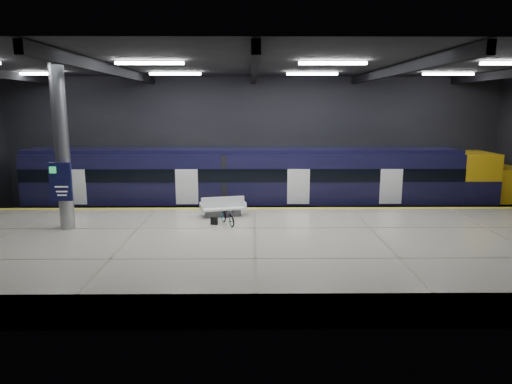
{
  "coord_description": "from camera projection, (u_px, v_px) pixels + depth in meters",
  "views": [
    {
      "loc": [
        -0.12,
        -20.02,
        6.28
      ],
      "look_at": [
        0.09,
        1.5,
        2.2
      ],
      "focal_mm": 32.0,
      "sensor_mm": 36.0,
      "label": 1
    }
  ],
  "objects": [
    {
      "name": "info_column",
      "position": [
        62.0,
        150.0,
        18.92
      ],
      "size": [
        0.9,
        0.78,
        6.9
      ],
      "color": "#9EA0A5",
      "rests_on": "platform"
    },
    {
      "name": "train",
      "position": [
        275.0,
        181.0,
        25.87
      ],
      "size": [
        29.4,
        2.84,
        3.79
      ],
      "color": "black",
      "rests_on": "ground"
    },
    {
      "name": "safety_strip",
      "position": [
        254.0,
        208.0,
        23.33
      ],
      "size": [
        30.0,
        0.4,
        0.01
      ],
      "primitive_type": "cube",
      "color": "yellow",
      "rests_on": "platform"
    },
    {
      "name": "bench",
      "position": [
        223.0,
        209.0,
        21.68
      ],
      "size": [
        2.27,
        1.36,
        0.94
      ],
      "rotation": [
        0.0,
        0.0,
        0.24
      ],
      "color": "#595B60",
      "rests_on": "platform"
    },
    {
      "name": "rails",
      "position": [
        254.0,
        215.0,
        26.23
      ],
      "size": [
        30.0,
        1.52,
        0.16
      ],
      "color": "gray",
      "rests_on": "ground"
    },
    {
      "name": "room_shell",
      "position": [
        254.0,
        119.0,
        19.78
      ],
      "size": [
        30.1,
        16.1,
        8.05
      ],
      "color": "black",
      "rests_on": "ground"
    },
    {
      "name": "pannier_bag",
      "position": [
        214.0,
        221.0,
        20.18
      ],
      "size": [
        0.33,
        0.23,
        0.35
      ],
      "primitive_type": "cube",
      "rotation": [
        0.0,
        0.0,
        -0.18
      ],
      "color": "black",
      "rests_on": "platform"
    },
    {
      "name": "platform",
      "position": [
        255.0,
        251.0,
        18.28
      ],
      "size": [
        30.0,
        11.0,
        1.1
      ],
      "primitive_type": "cube",
      "color": "#B6AD9A",
      "rests_on": "ground"
    },
    {
      "name": "ground",
      "position": [
        254.0,
        245.0,
        20.84
      ],
      "size": [
        30.0,
        30.0,
        0.0
      ],
      "primitive_type": "plane",
      "color": "black",
      "rests_on": "ground"
    },
    {
      "name": "bicycle",
      "position": [
        228.0,
        216.0,
        20.15
      ],
      "size": [
        1.08,
        1.51,
        0.75
      ],
      "primitive_type": "imported",
      "rotation": [
        0.0,
        0.0,
        0.46
      ],
      "color": "#99999E",
      "rests_on": "platform"
    }
  ]
}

